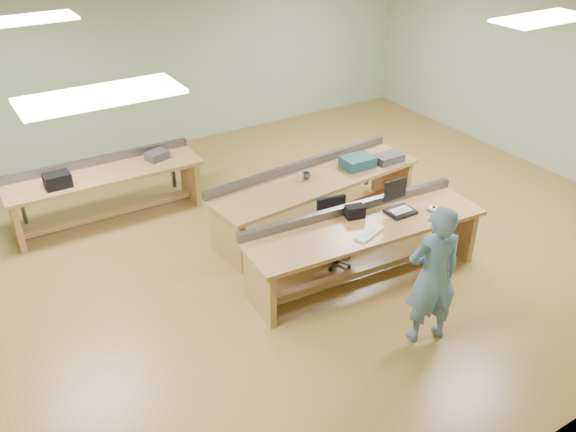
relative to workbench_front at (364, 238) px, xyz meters
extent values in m
plane|color=olive|center=(-0.44, 1.14, -0.56)|extent=(10.00, 10.00, 0.00)
plane|color=silver|center=(-0.44, 1.14, 2.44)|extent=(10.00, 10.00, 0.00)
cube|color=gray|center=(-0.44, 5.14, 0.94)|extent=(10.00, 0.04, 3.00)
cube|color=gray|center=(-0.44, -2.86, 0.94)|extent=(10.00, 0.04, 3.00)
cube|color=gray|center=(4.56, 1.14, 0.94)|extent=(0.04, 8.00, 3.00)
cube|color=white|center=(-2.94, -0.36, 2.41)|extent=(1.20, 0.50, 0.03)
cube|color=white|center=(-2.94, 2.64, 2.41)|extent=(1.20, 0.50, 0.03)
cube|color=white|center=(2.06, -0.36, 2.41)|extent=(1.20, 0.50, 0.03)
cube|color=#9D7742|center=(0.00, -0.04, 0.16)|extent=(3.08, 1.03, 0.05)
cube|color=#9D7742|center=(-1.41, 0.06, -0.21)|extent=(0.13, 0.71, 0.70)
cube|color=#9D7742|center=(1.41, -0.14, -0.21)|extent=(0.13, 0.71, 0.70)
cube|color=#9D7742|center=(0.00, -0.04, -0.46)|extent=(2.73, 0.30, 0.08)
cube|color=#525459|center=(0.02, 0.32, 0.24)|extent=(3.03, 0.30, 0.11)
cube|color=#9D7742|center=(0.21, 1.31, 0.16)|extent=(3.20, 1.11, 0.05)
cube|color=#9D7742|center=(-1.25, 1.18, -0.21)|extent=(0.15, 0.74, 0.70)
cube|color=#9D7742|center=(1.67, 1.44, -0.21)|extent=(0.15, 0.74, 0.70)
cube|color=#9D7742|center=(0.21, 1.31, -0.46)|extent=(2.83, 0.35, 0.08)
cube|color=#525459|center=(0.18, 1.69, 0.24)|extent=(3.13, 0.36, 0.11)
cube|color=#9D7742|center=(-2.22, 3.03, 0.16)|extent=(2.72, 0.77, 0.05)
cube|color=#9D7742|center=(-3.47, 3.05, -0.21)|extent=(0.09, 0.62, 0.70)
cube|color=#9D7742|center=(-0.96, 3.00, -0.21)|extent=(0.09, 0.62, 0.70)
cube|color=#9D7742|center=(-2.22, 3.03, -0.46)|extent=(2.41, 0.14, 0.08)
cube|color=#525459|center=(-2.21, 3.35, 0.24)|extent=(2.71, 0.13, 0.11)
imported|color=slate|center=(-0.11, -1.26, 0.25)|extent=(0.67, 0.53, 1.61)
cube|color=black|center=(0.54, -0.02, 0.21)|extent=(0.34, 0.28, 0.04)
cube|color=black|center=(0.54, 0.12, 0.46)|extent=(0.34, 0.02, 0.27)
cube|color=silver|center=(-0.10, -0.21, 0.20)|extent=(0.46, 0.28, 0.03)
ellipsoid|color=white|center=(0.92, -0.19, 0.22)|extent=(0.15, 0.17, 0.06)
cube|color=black|center=(0.00, 0.20, 0.27)|extent=(0.26, 0.19, 0.16)
cylinder|color=black|center=(-0.10, 0.41, -0.35)|extent=(0.06, 0.06, 0.43)
cube|color=black|center=(-0.10, 0.41, -0.12)|extent=(0.47, 0.47, 0.06)
cube|color=black|center=(-0.06, 0.60, 0.12)|extent=(0.39, 0.11, 0.37)
cylinder|color=black|center=(-0.10, 0.41, -0.53)|extent=(0.53, 0.53, 0.06)
cube|color=#153F45|center=(0.90, 1.32, 0.27)|extent=(0.44, 0.34, 0.15)
cube|color=#343436|center=(1.39, 1.23, 0.25)|extent=(0.42, 0.27, 0.11)
imported|color=#343436|center=(0.07, 1.38, 0.24)|extent=(0.16, 0.16, 0.09)
cylinder|color=silver|center=(-0.04, 1.34, 0.25)|extent=(0.08, 0.08, 0.13)
cube|color=black|center=(-2.86, 2.91, 0.29)|extent=(0.34, 0.24, 0.19)
cube|color=#343436|center=(-1.42, 3.05, 0.25)|extent=(0.35, 0.30, 0.12)
camera|label=1|loc=(-4.06, -4.82, 3.90)|focal=38.00mm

